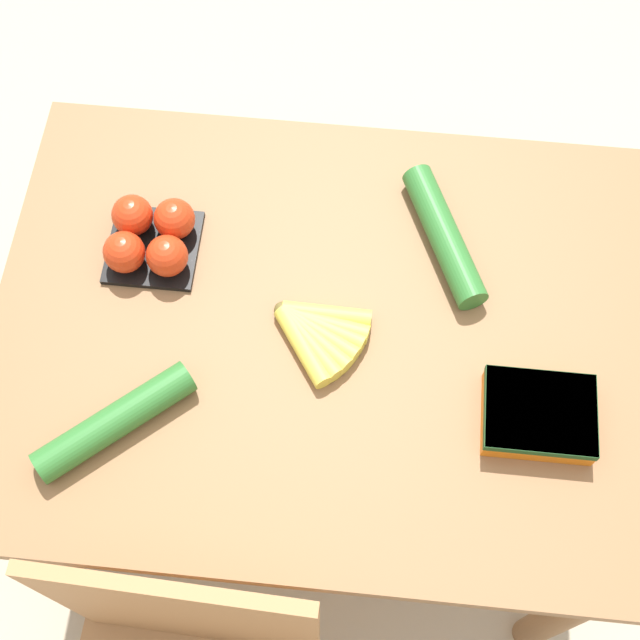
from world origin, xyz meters
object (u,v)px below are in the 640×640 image
Objects in this scene: banana_bunch at (317,331)px; cucumber_far at (115,421)px; tomato_pack at (150,237)px; cucumber_near at (444,236)px; carrot_bag at (539,414)px.

banana_bunch is 0.35m from cucumber_far.
tomato_pack is 0.50m from cucumber_near.
banana_bunch is at bearing -147.39° from cucumber_far.
cucumber_near is at bearing -142.08° from cucumber_far.
tomato_pack is at bearing 6.92° from cucumber_near.
cucumber_far reaches higher than banana_bunch.
tomato_pack is (0.30, -0.14, 0.02)m from banana_bunch.
banana_bunch is at bearing -17.32° from carrot_bag.
cucumber_near reaches higher than carrot_bag.
tomato_pack reaches higher than cucumber_near.
carrot_bag is at bearing 117.36° from cucumber_near.
banana_bunch is at bearing 44.57° from cucumber_near.
banana_bunch is 0.38m from carrot_bag.
tomato_pack is at bearing -89.60° from cucumber_far.
banana_bunch is at bearing 155.39° from tomato_pack.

